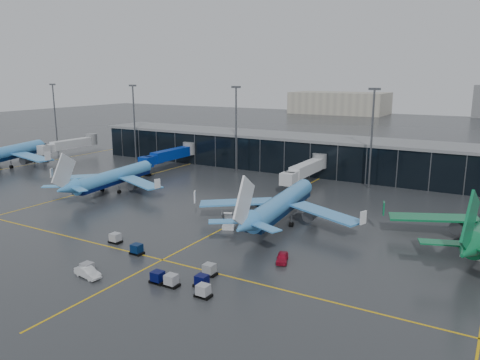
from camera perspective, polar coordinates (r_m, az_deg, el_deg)
The scene contains 12 objects.
ground at distance 92.81m, azimuth -8.33°, elevation -5.38°, with size 600.00×600.00×0.00m, color #282B2D.
terminal_pier at distance 143.85m, azimuth 7.14°, elevation 3.31°, with size 142.00×17.00×10.70m.
jet_bridges at distance 145.74m, azimuth -8.68°, elevation 3.04°, with size 94.00×27.50×7.20m.
flood_masts at distance 129.82m, azimuth 7.17°, elevation 6.05°, with size 203.00×0.50×25.50m.
taxi_lines at distance 95.77m, azimuth 0.36°, elevation -4.67°, with size 220.00×120.00×0.02m.
airliner_klm_west at distance 165.67m, azimuth -26.67°, elevation 3.81°, with size 39.46×44.94×13.81m, color #4395DF, non-canonical shape.
airliner_arkefly at distance 121.07m, azimuth -15.11°, elevation 1.38°, with size 33.00×37.59×11.55m, color #4499E0, non-canonical shape.
airliner_klm_near at distance 91.91m, azimuth 5.14°, elevation -1.50°, with size 35.02×39.88×12.26m, color #4291D9, non-canonical shape.
baggage_carts at distance 70.98m, azimuth -9.97°, elevation -10.57°, with size 27.07×13.16×1.70m.
mobile_airstair at distance 89.68m, azimuth -1.37°, elevation -5.38°, with size 3.32×3.82×3.45m.
service_van_red at distance 74.18m, azimuth 5.17°, elevation -9.40°, with size 1.71×4.24×1.45m, color #A60C27.
service_van_white at distance 72.09m, azimuth -18.07°, elevation -10.64°, with size 1.63×4.69×1.54m, color silver.
Camera 1 is at (55.54, -68.67, 28.50)m, focal length 35.00 mm.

